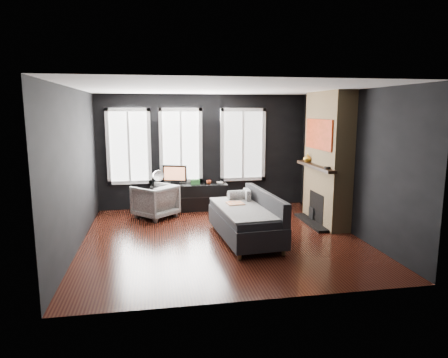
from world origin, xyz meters
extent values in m
plane|color=black|center=(0.00, 0.00, 0.00)|extent=(5.00, 5.00, 0.00)
plane|color=white|center=(0.00, 0.00, 2.70)|extent=(5.00, 5.00, 0.00)
cube|color=black|center=(0.00, 2.50, 1.35)|extent=(5.00, 0.02, 2.70)
cube|color=black|center=(-2.50, 0.00, 1.35)|extent=(0.02, 5.00, 2.70)
cube|color=black|center=(2.50, 0.00, 1.35)|extent=(0.02, 5.00, 2.70)
cube|color=gray|center=(0.58, 0.42, 0.63)|extent=(0.10, 0.36, 0.36)
imported|color=silver|center=(-1.19, 1.68, 0.40)|extent=(1.07, 1.06, 0.80)
imported|color=#C54621|center=(0.06, 2.16, 0.67)|extent=(0.13, 0.10, 0.12)
imported|color=#ADA28A|center=(0.27, 2.28, 0.72)|extent=(0.16, 0.04, 0.22)
cube|color=#327834|center=(-0.25, 2.20, 0.67)|extent=(0.20, 0.13, 0.11)
imported|color=gold|center=(2.05, 1.05, 1.32)|extent=(0.23, 0.24, 0.18)
cylinder|color=black|center=(2.05, 0.05, 1.25)|extent=(0.14, 0.14, 0.04)
camera|label=1|loc=(-1.20, -6.98, 2.33)|focal=32.00mm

